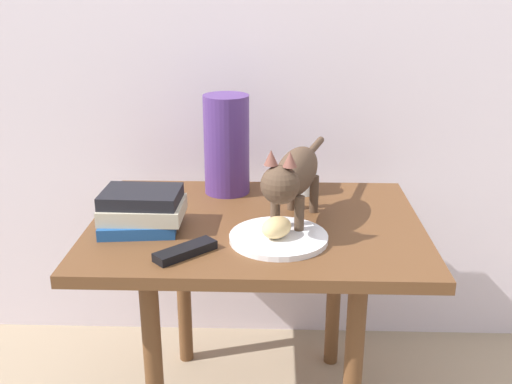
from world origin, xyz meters
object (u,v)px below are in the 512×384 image
at_px(book_stack, 141,210).
at_px(green_vase, 227,145).
at_px(candle_jar, 305,181).
at_px(side_table, 256,249).
at_px(cat, 294,175).
at_px(tv_remote, 185,251).
at_px(bread_roll, 276,227).
at_px(plate, 279,238).

xyz_separation_m(book_stack, green_vase, (0.19, 0.28, 0.09)).
xyz_separation_m(book_stack, candle_jar, (0.41, 0.27, -0.01)).
height_order(side_table, book_stack, book_stack).
xyz_separation_m(green_vase, candle_jar, (0.22, -0.00, -0.10)).
xyz_separation_m(cat, tv_remote, (-0.25, -0.18, -0.12)).
distance_m(side_table, tv_remote, 0.27).
height_order(book_stack, tv_remote, book_stack).
distance_m(cat, candle_jar, 0.26).
relative_size(side_table, book_stack, 4.04).
xyz_separation_m(side_table, cat, (0.09, -0.02, 0.21)).
height_order(side_table, green_vase, green_vase).
xyz_separation_m(cat, green_vase, (-0.18, 0.24, 0.01)).
relative_size(book_stack, green_vase, 0.74).
relative_size(bread_roll, book_stack, 0.38).
bearing_deg(green_vase, plate, -66.31).
bearing_deg(candle_jar, green_vase, 178.82).
bearing_deg(plate, book_stack, 169.55).
distance_m(cat, book_stack, 0.39).
xyz_separation_m(side_table, plate, (0.06, -0.12, 0.08)).
height_order(side_table, cat, cat).
bearing_deg(plate, candle_jar, 77.26).
bearing_deg(plate, tv_remote, -157.67).
height_order(bread_roll, tv_remote, bread_roll).
height_order(side_table, candle_jar, candle_jar).
bearing_deg(tv_remote, plate, -21.17).
bearing_deg(tv_remote, green_vase, 38.22).
distance_m(plate, candle_jar, 0.34).
bearing_deg(tv_remote, cat, -7.13).
distance_m(bread_roll, candle_jar, 0.36).
distance_m(green_vase, candle_jar, 0.25).
bearing_deg(candle_jar, cat, -99.49).
bearing_deg(bread_roll, book_stack, 167.26).
distance_m(plate, cat, 0.16).
relative_size(cat, tv_remote, 3.10).
bearing_deg(bread_roll, tv_remote, -160.27).
bearing_deg(bread_roll, cat, 69.19).
relative_size(side_table, cat, 1.81).
relative_size(side_table, bread_roll, 10.55).
xyz_separation_m(book_stack, tv_remote, (0.13, -0.15, -0.04)).
distance_m(bread_roll, green_vase, 0.39).
xyz_separation_m(side_table, book_stack, (-0.28, -0.05, 0.13)).
distance_m(bread_roll, tv_remote, 0.22).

